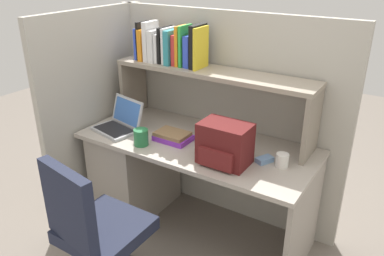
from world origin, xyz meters
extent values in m
plane|color=slate|center=(0.00, 0.00, 0.00)|extent=(8.00, 8.00, 0.00)
cube|color=#AAA093|center=(0.00, 0.00, 0.71)|extent=(1.60, 0.70, 0.03)
cube|color=#9D9388|center=(-0.55, 0.00, 0.35)|extent=(0.40, 0.64, 0.70)
cube|color=#9D9388|center=(0.78, 0.00, 0.35)|extent=(0.03, 0.64, 0.70)
cube|color=#B2ADA0|center=(0.00, 0.38, 0.78)|extent=(1.84, 0.05, 1.55)
cube|color=#B2ADA0|center=(-0.85, -0.05, 0.78)|extent=(0.05, 1.06, 1.55)
cube|color=gray|center=(-0.70, 0.20, 0.94)|extent=(0.03, 0.28, 0.42)
cube|color=gray|center=(0.70, 0.20, 0.94)|extent=(0.03, 0.28, 0.42)
cube|color=gray|center=(0.00, 0.20, 1.17)|extent=(1.44, 0.28, 0.03)
cube|color=blue|center=(-0.61, 0.20, 1.29)|extent=(0.02, 0.14, 0.22)
cube|color=black|center=(-0.58, 0.20, 1.32)|extent=(0.02, 0.14, 0.27)
cube|color=orange|center=(-0.55, 0.20, 1.29)|extent=(0.04, 0.17, 0.22)
cube|color=white|center=(-0.50, 0.19, 1.32)|extent=(0.04, 0.15, 0.28)
cube|color=white|center=(-0.46, 0.19, 1.29)|extent=(0.04, 0.15, 0.22)
cube|color=white|center=(-0.42, 0.21, 1.28)|extent=(0.03, 0.16, 0.20)
cube|color=black|center=(-0.39, 0.21, 1.30)|extent=(0.02, 0.16, 0.25)
cube|color=white|center=(-0.36, 0.21, 1.30)|extent=(0.02, 0.15, 0.25)
cube|color=teal|center=(-0.32, 0.20, 1.30)|extent=(0.04, 0.17, 0.24)
cube|color=red|center=(-0.28, 0.21, 1.29)|extent=(0.03, 0.15, 0.21)
cube|color=orange|center=(-0.24, 0.20, 1.32)|extent=(0.02, 0.13, 0.27)
cube|color=green|center=(-0.21, 0.20, 1.32)|extent=(0.02, 0.15, 0.28)
cube|color=blue|center=(-0.17, 0.20, 1.29)|extent=(0.04, 0.13, 0.21)
cube|color=black|center=(-0.12, 0.21, 1.32)|extent=(0.04, 0.18, 0.29)
cube|color=yellow|center=(-0.09, 0.19, 1.32)|extent=(0.02, 0.17, 0.28)
cube|color=#B7BABF|center=(-0.58, -0.16, 0.74)|extent=(0.35, 0.28, 0.02)
cube|color=black|center=(-0.58, -0.17, 0.75)|extent=(0.30, 0.22, 0.00)
cube|color=#B7BABF|center=(-0.55, -0.05, 0.85)|extent=(0.32, 0.13, 0.19)
cube|color=#3F72CC|center=(-0.56, -0.06, 0.85)|extent=(0.28, 0.11, 0.16)
cube|color=#591919|center=(0.29, -0.15, 0.86)|extent=(0.30, 0.20, 0.25)
cube|color=maroon|center=(0.29, -0.25, 0.80)|extent=(0.22, 0.04, 0.11)
cube|color=#7299C6|center=(0.50, -0.02, 0.75)|extent=(0.10, 0.12, 0.03)
cylinder|color=white|center=(0.61, -0.01, 0.77)|extent=(0.08, 0.08, 0.08)
cylinder|color=#26723F|center=(-0.28, -0.23, 0.79)|extent=(0.10, 0.10, 0.11)
cube|color=purple|center=(-0.14, -0.06, 0.75)|extent=(0.24, 0.17, 0.03)
cube|color=olive|center=(-0.15, -0.07, 0.78)|extent=(0.22, 0.15, 0.02)
cube|color=#1E2338|center=(-0.13, -0.76, 0.45)|extent=(0.44, 0.44, 0.08)
cube|color=#1E2338|center=(-0.17, -0.96, 0.71)|extent=(0.40, 0.13, 0.44)
camera|label=1|loc=(1.24, -2.00, 1.88)|focal=36.37mm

